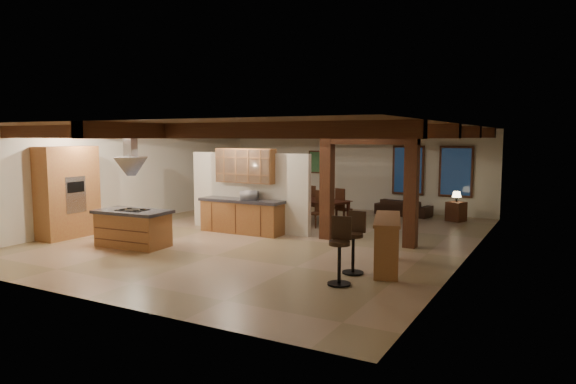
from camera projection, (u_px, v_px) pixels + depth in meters
The scene contains 22 objects.
ground at pixel (271, 237), 13.64m from camera, with size 12.00×12.00×0.00m, color tan.
room_walls at pixel (271, 170), 13.45m from camera, with size 12.00×12.00×12.00m.
ceiling_beams at pixel (270, 132), 13.34m from camera, with size 10.00×12.00×0.28m.
timber_posts at pixel (368, 173), 12.69m from camera, with size 2.50×0.30×2.90m.
partition_wall at pixel (249, 192), 14.43m from camera, with size 3.80×0.18×2.20m, color silver.
pantry_cabinet at pixel (68, 192), 13.47m from camera, with size 0.67×1.60×2.40m.
back_counter at pixel (242, 216), 14.16m from camera, with size 2.50×0.66×0.94m.
upper_display_cabinet at pixel (245, 166), 14.19m from camera, with size 1.80×0.36×0.95m.
range_hood at pixel (131, 173), 12.27m from camera, with size 1.10×1.10×1.40m.
back_windows at pixel (431, 171), 17.31m from camera, with size 2.70×0.07×1.70m.
framed_art at pixel (317, 162), 19.35m from camera, with size 0.65×0.05×0.85m.
recessed_cans at pixel (144, 128), 12.86m from camera, with size 3.16×2.46×0.03m.
kitchen_island at pixel (133, 228), 12.41m from camera, with size 1.87×1.07×0.90m.
dining_table at pixel (315, 211), 15.96m from camera, with size 2.01×1.12×0.71m, color #3B180E.
sofa at pixel (403, 207), 17.33m from camera, with size 1.84×0.72×0.54m, color black.
microwave at pixel (249, 195), 13.97m from camera, with size 0.45×0.30×0.25m, color silver.
bar_counter at pixel (387, 234), 10.29m from camera, with size 1.05×2.05×1.04m.
side_table at pixel (456, 212), 16.14m from camera, with size 0.49×0.49×0.61m, color #39160E.
table_lamp at pixel (457, 195), 16.08m from camera, with size 0.28×0.28×0.33m.
bar_stool_a at pixel (340, 251), 9.19m from camera, with size 0.43×0.45×1.22m.
bar_stool_b at pixel (354, 242), 9.95m from camera, with size 0.42×0.42×1.21m.
dining_chairs at pixel (315, 205), 15.94m from camera, with size 2.07×2.07×1.07m.
Camera 1 is at (6.86, -11.56, 2.65)m, focal length 32.00 mm.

